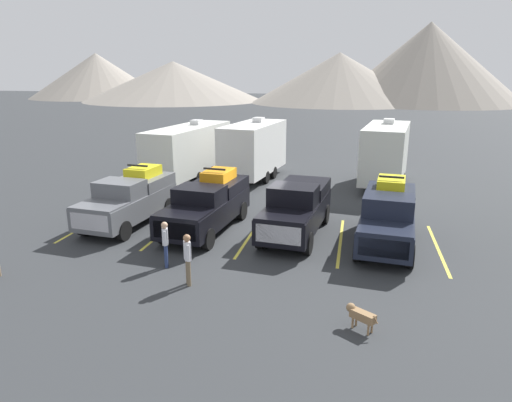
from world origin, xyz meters
The scene contains 17 objects.
ground_plane centered at (0.00, 0.00, 0.00)m, with size 240.00×240.00×0.00m, color #2D3033.
pickup_truck_a centered at (-5.69, -0.60, 1.17)m, with size 2.62×5.57×2.56m.
pickup_truck_b centered at (-2.00, -0.63, 1.17)m, with size 2.64×5.91×2.56m.
pickup_truck_c centered at (1.87, -0.43, 1.16)m, with size 2.58×5.81×2.27m.
pickup_truck_d centered at (5.56, -0.81, 1.20)m, with size 2.54×5.68×2.63m.
lot_stripe_a centered at (-7.54, -0.91, 0.00)m, with size 0.12×5.50×0.01m, color gold.
lot_stripe_b centered at (-3.77, -0.91, 0.00)m, with size 0.12×5.50×0.01m, color gold.
lot_stripe_c centered at (0.00, -0.91, 0.00)m, with size 0.12×5.50×0.01m, color gold.
lot_stripe_d centered at (3.77, -0.91, 0.00)m, with size 0.12×5.50×0.01m, color gold.
lot_stripe_e centered at (7.54, -0.91, 0.00)m, with size 0.12×5.50×0.01m, color gold.
camper_trailer_a centered at (-6.13, 8.19, 1.94)m, with size 3.38×9.05×3.67m.
camper_trailer_b centered at (-2.15, 9.08, 2.02)m, with size 3.25×7.46×3.85m.
camper_trailer_c centered at (5.87, 8.95, 2.08)m, with size 3.13×7.32×3.96m.
person_a centered at (-2.18, -4.82, 0.97)m, with size 0.27×0.35×1.68m.
person_c centered at (-0.91, -5.98, 1.00)m, with size 0.31×0.34×1.74m.
dog centered at (4.52, -7.49, 0.44)m, with size 0.85×0.64×0.65m.
mountain_ridge centered at (-2.99, 84.79, 5.96)m, with size 156.60×44.51×16.37m.
Camera 1 is at (4.16, -18.75, 6.73)m, focal length 32.03 mm.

